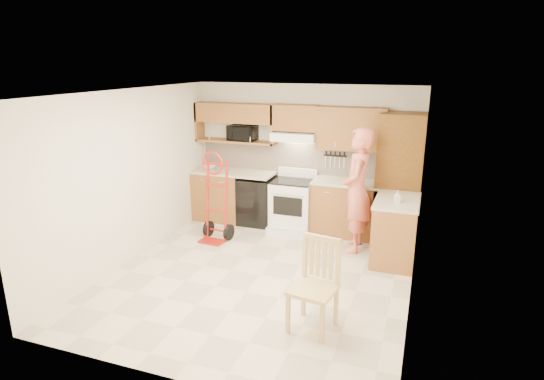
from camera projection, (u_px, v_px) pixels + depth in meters
The scene contains 28 objects.
floor at pixel (260, 276), 6.24m from camera, with size 4.00×4.50×0.02m, color beige.
ceiling at pixel (259, 91), 5.54m from camera, with size 4.00×4.50×0.02m, color white.
wall_back at pixel (305, 156), 7.93m from camera, with size 4.00×0.02×2.50m, color silver.
wall_front at pixel (165, 257), 3.84m from camera, with size 4.00×0.02×2.50m, color silver.
wall_left at pixel (131, 176), 6.53m from camera, with size 0.02×4.50×2.50m, color silver.
wall_right at pixel (419, 205), 5.24m from camera, with size 0.02×4.50×2.50m, color silver.
backsplash at pixel (305, 159), 7.93m from camera, with size 3.92×0.03×0.55m, color beige.
lower_cab_left at pixel (220, 195), 8.37m from camera, with size 0.90×0.60×0.90m, color brown.
dishwasher at pixel (257, 201), 8.14m from camera, with size 0.60×0.60×0.85m, color black.
lower_cab_right at pixel (346, 209), 7.61m from camera, with size 1.14×0.60×0.90m, color brown.
countertop_left at pixel (234, 172), 8.15m from camera, with size 1.50×0.63×0.04m, color beige.
countertop_right at pixel (348, 182), 7.48m from camera, with size 1.14×0.63×0.04m, color beige.
cab_return_right at pixel (395, 231), 6.61m from camera, with size 0.60×1.00×0.90m, color brown.
countertop_return at pixel (398, 201), 6.48m from camera, with size 0.63×1.00×0.04m, color beige.
pantry_tall at pixel (399, 179), 7.18m from camera, with size 0.70×0.60×2.10m, color brown.
upper_cab_left at pixel (236, 113), 7.97m from camera, with size 1.50×0.33×0.34m, color brown.
upper_shelf_mw at pixel (236, 141), 8.11m from camera, with size 1.50×0.33×0.04m, color brown.
upper_cab_center at pixel (296, 118), 7.62m from camera, with size 0.76×0.33×0.44m, color brown.
upper_cab_right at pixel (352, 129), 7.36m from camera, with size 1.14×0.33×0.70m, color brown.
range_hood at pixel (295, 136), 7.65m from camera, with size 0.76×0.46×0.14m, color white.
knife_strip at pixel (335, 159), 7.71m from camera, with size 0.40×0.05×0.29m, color black, non-canonical shape.
microwave at pixel (242, 133), 8.03m from camera, with size 0.50×0.34×0.27m, color black.
range at pixel (292, 202), 7.76m from camera, with size 0.71×0.93×1.04m, color white, non-canonical shape.
person at pixel (357, 190), 6.84m from camera, with size 0.70×0.46×1.93m, color #DF6B59.
hand_truck at pixel (214, 201), 7.27m from camera, with size 0.53×0.49×1.35m, color #B31C13, non-canonical shape.
dining_chair at pixel (313, 286), 4.86m from camera, with size 0.46×0.51×1.03m, color #DBB86F, non-canonical shape.
soap_bottle at pixel (397, 196), 6.33m from camera, with size 0.08×0.08×0.17m, color white.
bowl at pixel (209, 168), 8.29m from camera, with size 0.24×0.24×0.06m, color white.
Camera 1 is at (2.04, -5.28, 2.87)m, focal length 29.57 mm.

